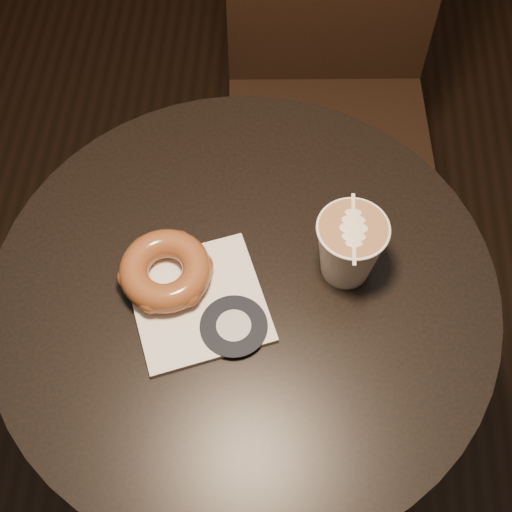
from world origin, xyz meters
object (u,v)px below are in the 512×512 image
(pastry_bag, at_px, (198,302))
(doughnut, at_px, (165,271))
(cafe_table, at_px, (246,345))
(latte_cup, at_px, (349,249))
(chair, at_px, (331,71))

(pastry_bag, distance_m, doughnut, 0.06)
(cafe_table, height_order, pastry_bag, pastry_bag)
(pastry_bag, xyz_separation_m, latte_cup, (0.20, 0.07, 0.05))
(cafe_table, xyz_separation_m, latte_cup, (0.14, 0.04, 0.25))
(cafe_table, relative_size, doughnut, 5.99)
(chair, distance_m, pastry_bag, 0.66)
(chair, bearing_deg, pastry_bag, -111.16)
(pastry_bag, height_order, doughnut, doughnut)
(cafe_table, distance_m, pastry_bag, 0.21)
(pastry_bag, bearing_deg, chair, 52.20)
(cafe_table, distance_m, chair, 0.60)
(chair, relative_size, pastry_bag, 6.04)
(chair, height_order, pastry_bag, chair)
(chair, bearing_deg, cafe_table, -106.54)
(doughnut, bearing_deg, pastry_bag, -35.23)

